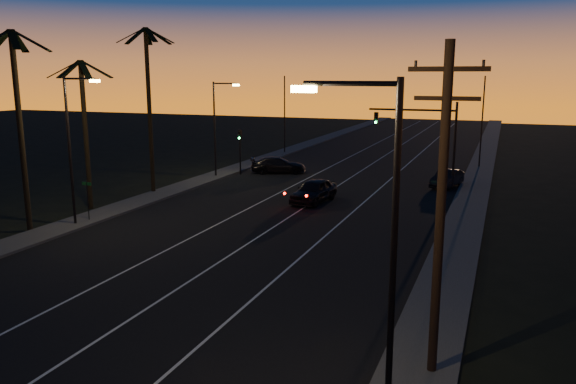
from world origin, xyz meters
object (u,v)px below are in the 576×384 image
at_px(signal_mast, 425,129).
at_px(lead_car, 314,191).
at_px(right_car, 447,178).
at_px(utility_pole, 441,206).
at_px(cross_car, 278,165).

height_order(signal_mast, lead_car, signal_mast).
bearing_deg(signal_mast, right_car, 23.92).
bearing_deg(right_car, lead_car, -132.04).
xyz_separation_m(utility_pole, right_car, (-2.61, 30.82, -4.59)).
bearing_deg(lead_car, right_car, 47.96).
height_order(utility_pole, right_car, utility_pole).
bearing_deg(right_car, signal_mast, -156.08).
height_order(utility_pole, cross_car, utility_pole).
relative_size(signal_mast, lead_car, 1.26).
xyz_separation_m(lead_car, right_car, (8.44, 9.36, -0.12)).
bearing_deg(utility_pole, lead_car, 117.25).
relative_size(signal_mast, right_car, 1.56).
bearing_deg(lead_car, signal_mast, 52.36).
distance_m(utility_pole, right_car, 31.27).
relative_size(lead_car, cross_car, 1.01).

